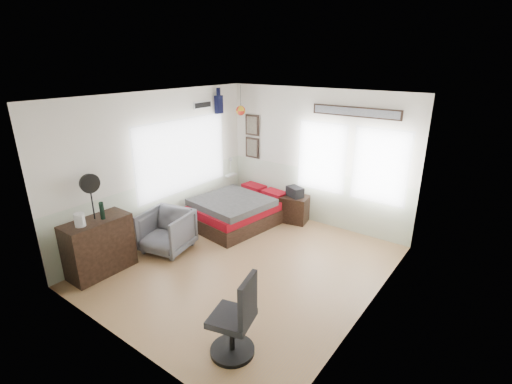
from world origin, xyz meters
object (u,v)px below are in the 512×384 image
bed (239,211)px  armchair (167,231)px  nightstand (294,209)px  task_chair (236,324)px  dresser (99,246)px

bed → armchair: 1.66m
bed → armchair: armchair is taller
bed → nightstand: bearing=50.4°
task_chair → armchair: bearing=140.0°
armchair → nightstand: size_ratio=1.46×
task_chair → nightstand: bearing=96.0°
dresser → bed: bearing=77.4°
bed → armchair: size_ratio=2.49×
nightstand → bed: bearing=-148.8°
dresser → nightstand: (1.45, 3.50, -0.18)m
bed → armchair: bearing=-93.5°
dresser → armchair: 1.14m
armchair → task_chair: size_ratio=0.77×
bed → dresser: dresser is taller
task_chair → bed: bearing=113.3°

